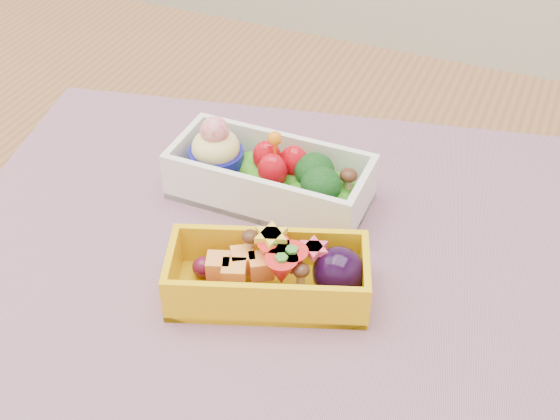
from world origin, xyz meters
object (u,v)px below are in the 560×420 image
at_px(table, 261,301).
at_px(placemat, 270,243).
at_px(bento_yellow, 272,274).
at_px(bento_white, 269,176).

relative_size(table, placemat, 2.02).
xyz_separation_m(table, bento_yellow, (0.05, -0.08, 0.13)).
relative_size(placemat, bento_white, 3.10).
xyz_separation_m(bento_white, bento_yellow, (0.06, -0.12, -0.00)).
distance_m(bento_white, bento_yellow, 0.13).
xyz_separation_m(table, bento_white, (-0.01, 0.04, 0.13)).
bearing_deg(table, bento_white, 101.54).
height_order(table, bento_white, bento_white).
distance_m(table, bento_yellow, 0.15).
bearing_deg(bento_yellow, placemat, 95.21).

